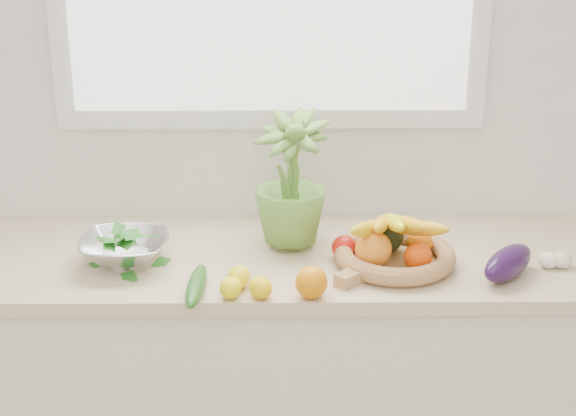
{
  "coord_description": "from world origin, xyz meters",
  "views": [
    {
      "loc": [
        0.03,
        -0.38,
        1.93
      ],
      "look_at": [
        0.05,
        1.93,
        1.05
      ],
      "focal_mm": 55.0,
      "sensor_mm": 36.0,
      "label": 1
    }
  ],
  "objects_px": {
    "cucumber": "(196,286)",
    "colander_with_spinach": "(124,243)",
    "potted_herb": "(291,178)",
    "eggplant": "(508,263)",
    "fruit_basket": "(394,249)",
    "apple": "(344,248)"
  },
  "relations": [
    {
      "from": "potted_herb",
      "to": "colander_with_spinach",
      "type": "xyz_separation_m",
      "value": [
        -0.47,
        -0.13,
        -0.15
      ]
    },
    {
      "from": "cucumber",
      "to": "fruit_basket",
      "type": "height_order",
      "value": "fruit_basket"
    },
    {
      "from": "eggplant",
      "to": "cucumber",
      "type": "relative_size",
      "value": 0.88
    },
    {
      "from": "eggplant",
      "to": "colander_with_spinach",
      "type": "distance_m",
      "value": 1.06
    },
    {
      "from": "cucumber",
      "to": "potted_herb",
      "type": "relative_size",
      "value": 0.65
    },
    {
      "from": "eggplant",
      "to": "fruit_basket",
      "type": "relative_size",
      "value": 0.6
    },
    {
      "from": "potted_herb",
      "to": "eggplant",
      "type": "bearing_deg",
      "value": -20.8
    },
    {
      "from": "cucumber",
      "to": "eggplant",
      "type": "bearing_deg",
      "value": 6.08
    },
    {
      "from": "cucumber",
      "to": "colander_with_spinach",
      "type": "xyz_separation_m",
      "value": [
        -0.22,
        0.19,
        0.04
      ]
    },
    {
      "from": "cucumber",
      "to": "potted_herb",
      "type": "distance_m",
      "value": 0.44
    },
    {
      "from": "cucumber",
      "to": "colander_with_spinach",
      "type": "height_order",
      "value": "colander_with_spinach"
    },
    {
      "from": "cucumber",
      "to": "fruit_basket",
      "type": "xyz_separation_m",
      "value": [
        0.54,
        0.17,
        0.03
      ]
    },
    {
      "from": "potted_herb",
      "to": "colander_with_spinach",
      "type": "height_order",
      "value": "potted_herb"
    },
    {
      "from": "potted_herb",
      "to": "fruit_basket",
      "type": "bearing_deg",
      "value": -25.72
    },
    {
      "from": "cucumber",
      "to": "fruit_basket",
      "type": "distance_m",
      "value": 0.57
    },
    {
      "from": "apple",
      "to": "potted_herb",
      "type": "height_order",
      "value": "potted_herb"
    },
    {
      "from": "potted_herb",
      "to": "fruit_basket",
      "type": "distance_m",
      "value": 0.36
    },
    {
      "from": "potted_herb",
      "to": "colander_with_spinach",
      "type": "relative_size",
      "value": 1.55
    },
    {
      "from": "potted_herb",
      "to": "fruit_basket",
      "type": "relative_size",
      "value": 1.06
    },
    {
      "from": "potted_herb",
      "to": "cucumber",
      "type": "bearing_deg",
      "value": -128.87
    },
    {
      "from": "eggplant",
      "to": "potted_herb",
      "type": "bearing_deg",
      "value": 159.2
    },
    {
      "from": "eggplant",
      "to": "fruit_basket",
      "type": "xyz_separation_m",
      "value": [
        -0.3,
        0.08,
        0.01
      ]
    }
  ]
}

